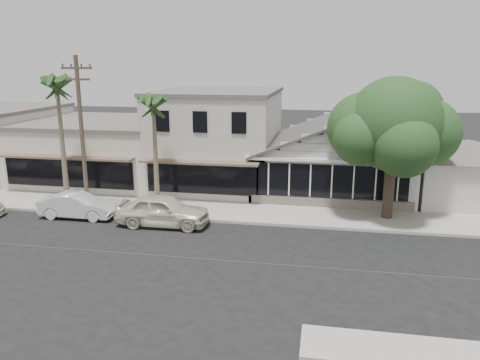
% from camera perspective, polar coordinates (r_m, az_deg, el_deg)
% --- Properties ---
extents(ground, '(140.00, 140.00, 0.00)m').
position_cam_1_polar(ground, '(21.26, -2.70, -9.72)').
color(ground, black).
rests_on(ground, ground).
extents(sidewalk_north, '(90.00, 3.50, 0.15)m').
position_cam_1_polar(sidewalk_north, '(29.78, -14.91, -2.98)').
color(sidewalk_north, '#9E9991').
rests_on(sidewalk_north, ground).
extents(corner_shop, '(10.40, 8.60, 5.10)m').
position_cam_1_polar(corner_shop, '(31.97, 11.13, 3.08)').
color(corner_shop, silver).
rests_on(corner_shop, ground).
extents(side_cottage, '(6.00, 6.00, 3.00)m').
position_cam_1_polar(side_cottage, '(32.45, 25.67, 0.08)').
color(side_cottage, silver).
rests_on(side_cottage, ground).
extents(row_building_near, '(8.00, 10.00, 6.50)m').
position_cam_1_polar(row_building_near, '(33.70, -2.60, 4.99)').
color(row_building_near, beige).
rests_on(row_building_near, ground).
extents(row_building_midnear, '(10.00, 10.00, 4.20)m').
position_cam_1_polar(row_building_midnear, '(36.94, -16.35, 3.43)').
color(row_building_midnear, beige).
rests_on(row_building_midnear, ground).
extents(utility_pole, '(1.80, 0.24, 9.00)m').
position_cam_1_polar(utility_pole, '(27.88, -18.73, 5.54)').
color(utility_pole, brown).
rests_on(utility_pole, ground).
extents(car_0, '(5.05, 2.10, 1.71)m').
position_cam_1_polar(car_0, '(25.59, -9.39, -3.67)').
color(car_0, beige).
rests_on(car_0, ground).
extents(car_1, '(4.36, 1.58, 1.43)m').
position_cam_1_polar(car_1, '(28.12, -19.17, -2.95)').
color(car_1, silver).
rests_on(car_1, ground).
extents(shade_tree, '(7.15, 6.47, 7.94)m').
position_cam_1_polar(shade_tree, '(26.72, 18.04, 6.20)').
color(shade_tree, '#413527').
rests_on(shade_tree, ground).
extents(palm_east, '(2.58, 2.58, 7.24)m').
position_cam_1_polar(palm_east, '(27.47, -10.53, 8.87)').
color(palm_east, '#726651').
rests_on(palm_east, ground).
extents(palm_mid, '(2.54, 2.54, 8.32)m').
position_cam_1_polar(palm_mid, '(29.72, -21.40, 10.42)').
color(palm_mid, '#726651').
rests_on(palm_mid, ground).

